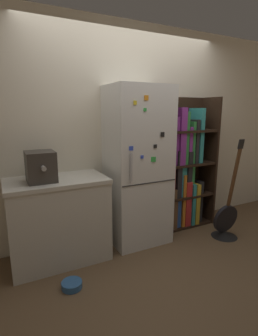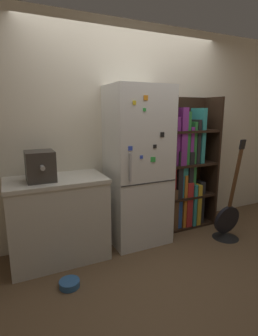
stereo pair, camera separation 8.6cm
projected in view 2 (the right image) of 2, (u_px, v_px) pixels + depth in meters
ground_plane at (144, 245)px, 3.13m from camera, size 16.00×16.00×0.00m
wall_back at (127, 133)px, 3.28m from camera, size 8.00×0.05×2.60m
refrigerator at (138, 167)px, 3.09m from camera, size 0.69×0.58×1.85m
bookshelf at (184, 171)px, 3.54m from camera, size 0.74×0.37×1.75m
kitchen_counter at (58, 219)px, 2.78m from camera, size 1.01×0.59×0.89m
espresso_machine at (40, 166)px, 2.56m from camera, size 0.27×0.34×0.30m
guitar at (227, 225)px, 3.27m from camera, size 0.36×0.33×1.26m
pet_bowl at (69, 283)px, 2.38m from camera, size 0.19×0.19×0.06m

